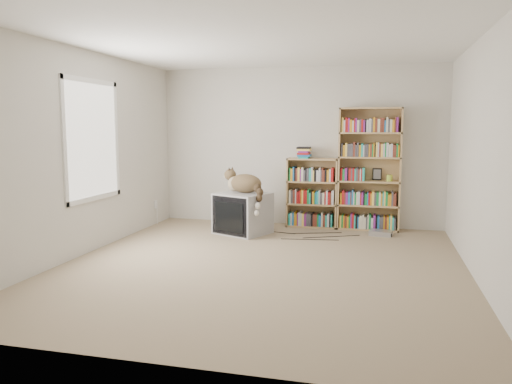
% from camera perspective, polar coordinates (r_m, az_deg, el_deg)
% --- Properties ---
extents(floor, '(4.50, 5.00, 0.01)m').
position_cam_1_polar(floor, '(5.75, 0.76, -8.35)').
color(floor, gray).
rests_on(floor, ground).
extents(wall_back, '(4.50, 0.02, 2.50)m').
position_cam_1_polar(wall_back, '(7.99, 4.92, 5.17)').
color(wall_back, beige).
rests_on(wall_back, floor).
extents(wall_front, '(4.50, 0.02, 2.50)m').
position_cam_1_polar(wall_front, '(3.16, -9.68, 1.64)').
color(wall_front, beige).
rests_on(wall_front, floor).
extents(wall_left, '(0.02, 5.00, 2.50)m').
position_cam_1_polar(wall_left, '(6.44, -19.16, 4.24)').
color(wall_left, beige).
rests_on(wall_left, floor).
extents(wall_right, '(0.02, 5.00, 2.50)m').
position_cam_1_polar(wall_right, '(5.48, 24.38, 3.50)').
color(wall_right, beige).
rests_on(wall_right, floor).
extents(ceiling, '(4.50, 5.00, 0.02)m').
position_cam_1_polar(ceiling, '(5.61, 0.80, 17.05)').
color(ceiling, white).
rests_on(ceiling, wall_back).
extents(window, '(0.02, 1.22, 1.52)m').
position_cam_1_polar(window, '(6.59, -18.18, 5.65)').
color(window, white).
rests_on(window, wall_left).
extents(crt_tv, '(0.88, 0.85, 0.60)m').
position_cam_1_polar(crt_tv, '(7.37, -1.47, -2.44)').
color(crt_tv, '#A3A3A6').
rests_on(crt_tv, floor).
extents(cat, '(0.72, 0.65, 0.61)m').
position_cam_1_polar(cat, '(7.29, -1.06, 0.67)').
color(cat, '#362816').
rests_on(cat, crt_tv).
extents(bookcase_tall, '(0.93, 0.30, 1.85)m').
position_cam_1_polar(bookcase_tall, '(7.77, 12.82, 2.20)').
color(bookcase_tall, '#A88654').
rests_on(bookcase_tall, floor).
extents(bookcase_short, '(0.79, 0.30, 1.08)m').
position_cam_1_polar(bookcase_short, '(7.88, 6.46, -0.37)').
color(bookcase_short, '#A88654').
rests_on(bookcase_short, floor).
extents(book_stack, '(0.21, 0.27, 0.18)m').
position_cam_1_polar(book_stack, '(7.78, 5.60, 4.51)').
color(book_stack, '#A71618').
rests_on(book_stack, bookcase_short).
extents(green_mug, '(0.09, 0.09, 0.10)m').
position_cam_1_polar(green_mug, '(7.76, 15.01, 1.57)').
color(green_mug, '#A3C538').
rests_on(green_mug, bookcase_tall).
extents(framed_print, '(0.14, 0.05, 0.18)m').
position_cam_1_polar(framed_print, '(7.85, 13.67, 2.00)').
color(framed_print, black).
rests_on(framed_print, bookcase_tall).
extents(dvd_player, '(0.35, 0.27, 0.07)m').
position_cam_1_polar(dvd_player, '(7.48, 14.09, -4.56)').
color(dvd_player, '#A3A3A8').
rests_on(dvd_player, floor).
extents(wall_outlet, '(0.01, 0.08, 0.13)m').
position_cam_1_polar(wall_outlet, '(8.22, -11.38, -1.40)').
color(wall_outlet, silver).
rests_on(wall_outlet, wall_left).
extents(floor_cables, '(1.20, 0.70, 0.01)m').
position_cam_1_polar(floor_cables, '(7.30, 6.22, -4.94)').
color(floor_cables, black).
rests_on(floor_cables, floor).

